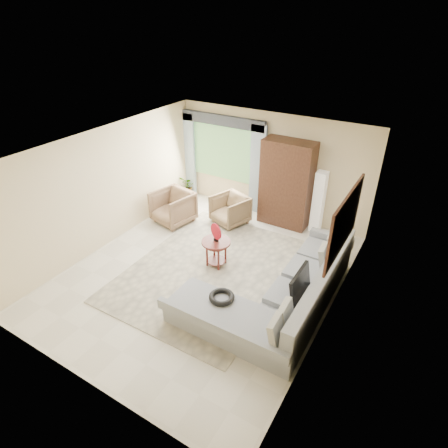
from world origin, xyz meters
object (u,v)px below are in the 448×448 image
Objects in this scene: sectional_sofa at (284,298)px; armchair_right at (230,210)px; coffee_table at (216,253)px; armchair_left at (173,207)px; potted_plant at (187,186)px; tv_screen at (300,284)px; floor_lamp at (318,202)px; armoire at (286,184)px.

armchair_right is at bearing 137.07° from sectional_sofa.
armchair_left reaches higher than coffee_table.
sectional_sofa is 5.75× the size of potted_plant.
tv_screen is at bearing -20.58° from armchair_right.
armchair_right is (-2.64, 2.22, -0.36)m from tv_screen.
floor_lamp is (-0.70, 2.98, 0.03)m from tv_screen.
coffee_table is 2.78m from floor_lamp.
armchair_left is 0.59× the size of floor_lamp.
floor_lamp is (1.28, 2.43, 0.44)m from coffee_table.
tv_screen is at bearing -9.57° from armchair_left.
potted_plant is 0.40× the size of floor_lamp.
sectional_sofa is at bearing -23.33° from armchair_right.
armchair_right is at bearing 139.83° from tv_screen.
armchair_right is at bearing -148.55° from armoire.
armchair_right is 0.53× the size of floor_lamp.
armchair_left is (-3.87, 1.54, -0.31)m from tv_screen.
armchair_right is at bearing -21.22° from potted_plant.
tv_screen reaches higher than armchair_right.
armoire reaches higher than tv_screen.
floor_lamp reaches higher than coffee_table.
coffee_table is 2.53m from armoire.
sectional_sofa is 2.31× the size of floor_lamp.
tv_screen is at bearing -4.61° from sectional_sofa.
armoire is 0.86m from floor_lamp.
sectional_sofa is 1.80m from coffee_table.
tv_screen is 0.49× the size of floor_lamp.
armchair_left is 1.13× the size of armchair_right.
armoire reaches higher than armchair_right.
potted_plant is (-4.18, 2.91, 0.02)m from sectional_sofa.
floor_lamp is (3.75, 0.05, 0.45)m from potted_plant.
armchair_left is at bearing -131.43° from armchair_right.
armchair_right is 0.38× the size of armoire.
floor_lamp is (0.80, 0.06, -0.30)m from armoire.
tv_screen is 4.17m from armchair_left.
armoire is at bearing 51.04° from armchair_right.
coffee_table is (-1.72, 0.53, 0.03)m from sectional_sofa.
sectional_sofa reaches higher than coffee_table.
sectional_sofa is 3.24m from armchair_right.
tv_screen is 2.10m from coffee_table.
tv_screen is 0.35× the size of armoire.
sectional_sofa is at bearing -17.00° from coffee_table.
tv_screen is at bearing -62.80° from armoire.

